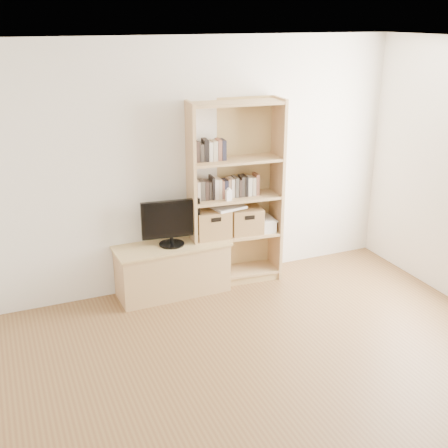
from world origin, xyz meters
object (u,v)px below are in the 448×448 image
basket_left (212,223)px  laptop (229,207)px  bookshelf (235,194)px  television (171,223)px  basket_right (246,220)px  baby_monitor (229,195)px  tv_stand (173,270)px

basket_left → laptop: (0.19, -0.02, 0.16)m
bookshelf → laptop: (-0.08, -0.00, -0.13)m
television → laptop: television is taller
bookshelf → laptop: bookshelf is taller
television → basket_right: bearing=8.3°
baby_monitor → bookshelf: bearing=37.0°
baby_monitor → basket_left: baby_monitor is taller
bookshelf → laptop: bearing=-172.1°
baby_monitor → laptop: baby_monitor is taller
television → basket_left: (0.47, 0.06, -0.09)m
basket_left → baby_monitor: bearing=-35.8°
television → basket_right: television is taller
television → basket_left: bearing=13.5°
television → basket_left: size_ratio=1.66×
bookshelf → tv_stand: bearing=-172.2°
tv_stand → laptop: bearing=1.7°
tv_stand → basket_left: (0.47, 0.06, 0.44)m
television → laptop: (0.65, 0.03, 0.08)m
bookshelf → basket_right: bookshelf is taller
tv_stand → basket_right: basket_right is taller
baby_monitor → basket_right: bearing=16.4°
bookshelf → television: bookshelf is taller
bookshelf → television: (-0.73, -0.04, -0.21)m
bookshelf → basket_right: 0.33m
tv_stand → television: 0.52m
basket_left → basket_right: 0.39m
bookshelf → basket_left: size_ratio=5.46×
bookshelf → basket_left: 0.39m
tv_stand → basket_right: size_ratio=3.40×
basket_right → laptop: size_ratio=1.01×
basket_left → basket_right: size_ratio=1.08×
basket_left → bookshelf: bearing=-0.5°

